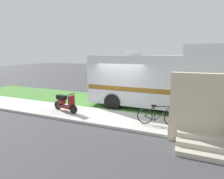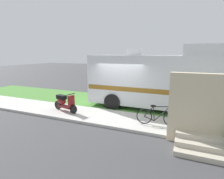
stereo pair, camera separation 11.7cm
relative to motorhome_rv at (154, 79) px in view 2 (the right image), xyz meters
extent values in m
plane|color=#424244|center=(-1.53, -1.32, -1.63)|extent=(80.00, 80.00, 0.00)
cube|color=beige|center=(-1.53, -2.52, -1.57)|extent=(24.00, 2.00, 0.12)
cube|color=#4C8438|center=(-1.53, 0.18, -1.59)|extent=(24.00, 3.40, 0.08)
cube|color=silver|center=(-0.11, 0.00, -0.02)|extent=(6.64, 2.45, 2.62)
cube|color=silver|center=(2.31, 0.01, 1.54)|extent=(1.81, 2.32, 0.50)
cube|color=#8C601E|center=(-0.11, 0.00, -0.41)|extent=(6.51, 2.47, 0.24)
cube|color=black|center=(3.19, 0.01, 0.44)|extent=(0.09, 2.07, 0.90)
cube|color=silver|center=(-1.11, 0.00, 1.47)|extent=(0.70, 0.60, 0.36)
cylinder|color=black|center=(1.94, 1.17, -1.18)|extent=(0.90, 0.28, 0.90)
cylinder|color=black|center=(1.95, -1.16, -1.18)|extent=(0.90, 0.28, 0.90)
cylinder|color=black|center=(-1.94, 1.16, -1.18)|extent=(0.90, 0.28, 0.90)
cylinder|color=black|center=(-1.93, -1.17, -1.18)|extent=(0.90, 0.28, 0.90)
cylinder|color=black|center=(-3.37, -2.76, -1.29)|extent=(0.45, 0.20, 0.44)
cylinder|color=black|center=(-4.53, -2.48, -1.29)|extent=(0.45, 0.20, 0.44)
cube|color=maroon|center=(-3.95, -2.62, -1.27)|extent=(0.88, 0.47, 0.10)
cube|color=black|center=(-4.20, -2.56, -0.81)|extent=(0.61, 0.38, 0.20)
ellipsoid|color=maroon|center=(-4.20, -2.56, -1.01)|extent=(0.65, 0.43, 0.36)
cube|color=maroon|center=(-3.48, -2.73, -0.91)|extent=(0.21, 0.34, 0.56)
cylinder|color=black|center=(-3.48, -2.73, -0.56)|extent=(0.15, 0.49, 0.04)
sphere|color=white|center=(-3.48, -2.73, -0.73)|extent=(0.12, 0.12, 0.12)
torus|color=black|center=(1.23, -2.60, -1.19)|extent=(0.64, 0.11, 0.64)
torus|color=black|center=(0.15, -2.73, -1.19)|extent=(0.64, 0.11, 0.64)
cylinder|color=black|center=(0.85, -2.65, -1.01)|extent=(0.61, 0.11, 0.67)
cylinder|color=black|center=(0.52, -2.69, -1.04)|extent=(0.10, 0.05, 0.60)
cylinder|color=black|center=(0.82, -2.65, -0.71)|extent=(0.66, 0.11, 0.09)
cylinder|color=black|center=(0.35, -2.71, -1.26)|extent=(0.43, 0.09, 0.18)
cylinder|color=black|center=(0.32, -2.71, -0.96)|extent=(0.38, 0.08, 0.47)
cylinder|color=black|center=(1.18, -2.61, -0.94)|extent=(0.13, 0.05, 0.51)
cube|color=black|center=(0.49, -2.69, -0.71)|extent=(0.21, 0.12, 0.06)
cylinder|color=black|center=(1.14, -2.61, -0.65)|extent=(0.09, 0.52, 0.03)
cube|color=silver|center=(-0.67, 4.61, -0.56)|extent=(2.59, 2.20, 1.59)
cube|color=black|center=(-0.67, 4.61, -0.06)|extent=(2.47, 2.21, 0.44)
cube|color=silver|center=(-3.40, 4.78, -0.98)|extent=(3.14, 2.24, 0.75)
cylinder|color=black|center=(-0.41, 5.58, -1.25)|extent=(0.77, 0.29, 0.76)
cylinder|color=black|center=(-0.54, 3.62, -1.25)|extent=(0.77, 0.29, 0.76)
cylinder|color=black|center=(-3.69, 5.79, -1.25)|extent=(0.77, 0.29, 0.76)
cylinder|color=black|center=(-3.82, 3.82, -1.25)|extent=(0.77, 0.29, 0.76)
cube|color=#1E2328|center=(3.44, 7.24, -0.99)|extent=(2.90, 2.15, 0.72)
cylinder|color=black|center=(3.05, 8.15, -1.25)|extent=(0.77, 0.29, 0.76)
cylinder|color=black|center=(3.17, 6.28, -1.25)|extent=(0.77, 0.29, 0.76)
cube|color=#BCB29E|center=(2.15, -4.12, -1.55)|extent=(1.40, 0.96, 0.16)
cube|color=#BCB29E|center=(2.15, -3.96, -1.39)|extent=(1.40, 0.64, 0.16)
cube|color=#BCB29E|center=(2.15, -3.80, -1.23)|extent=(1.40, 0.32, 0.16)
cube|color=beige|center=(2.15, -3.49, -0.43)|extent=(2.00, 0.30, 2.40)
cylinder|color=#B2B2B7|center=(1.57, -2.67, -1.40)|extent=(0.07, 0.07, 0.21)
cylinder|color=#B2B2B7|center=(1.57, -2.67, -1.28)|extent=(0.03, 0.03, 0.04)
cylinder|color=black|center=(1.57, -2.67, -1.25)|extent=(0.03, 0.03, 0.02)
cylinder|color=#B2B2B7|center=(1.88, -2.88, -1.42)|extent=(0.06, 0.06, 0.19)
cylinder|color=#B2B2B7|center=(1.88, -2.88, -1.30)|extent=(0.03, 0.03, 0.04)
cylinder|color=black|center=(1.88, -2.88, -1.28)|extent=(0.03, 0.03, 0.01)
camera|label=1|loc=(1.54, -9.81, 1.37)|focal=28.65mm
camera|label=2|loc=(1.65, -9.77, 1.37)|focal=28.65mm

